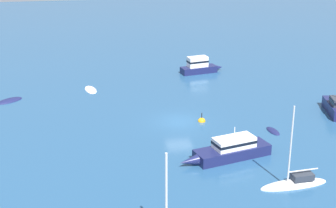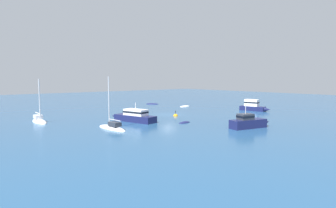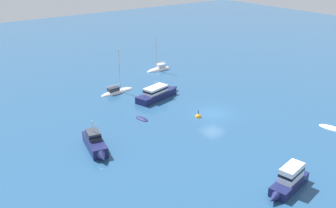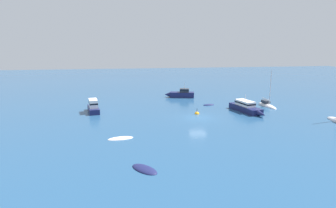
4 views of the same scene
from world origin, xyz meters
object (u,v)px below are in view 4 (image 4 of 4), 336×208
object	(u,v)px
rib	(121,139)
launch	(181,94)
rib_1	(145,170)
rib_2	(209,105)
sloop	(267,105)
channel_buoy	(197,114)
powerboat	(246,107)
powerboat_1	(93,107)

from	to	relation	value
rib	launch	distance (m)	26.69
rib_1	launch	bearing A→B (deg)	127.11
rib_2	sloop	size ratio (longest dim) A/B	0.32
rib_2	channel_buoy	size ratio (longest dim) A/B	1.74
powerboat	rib_2	bearing A→B (deg)	-154.57
powerboat	rib_2	world-z (taller)	powerboat
sloop	powerboat_1	world-z (taller)	sloop
launch	rib_1	bearing A→B (deg)	86.36
launch	powerboat	distance (m)	15.74
launch	channel_buoy	xyz separation A→B (m)	(0.01, 13.82, -0.70)
rib	rib_2	size ratio (longest dim) A/B	1.46
powerboat	channel_buoy	world-z (taller)	powerboat
powerboat	channel_buoy	bearing A→B (deg)	-101.81
channel_buoy	rib	bearing A→B (deg)	41.45
powerboat_1	channel_buoy	size ratio (longest dim) A/B	4.66
powerboat	sloop	xyz separation A→B (m)	(-5.26, -3.39, -0.61)
rib_2	powerboat_1	world-z (taller)	powerboat_1
rib	sloop	distance (m)	28.64
rib_2	channel_buoy	xyz separation A→B (m)	(3.56, 5.90, 0.01)
launch	channel_buoy	distance (m)	13.84
launch	channel_buoy	world-z (taller)	launch
rib_2	sloop	world-z (taller)	sloop
powerboat_1	launch	bearing A→B (deg)	-68.97
rib_1	powerboat	distance (m)	26.08
launch	channel_buoy	size ratio (longest dim) A/B	4.89
rib	rib_2	bearing A→B (deg)	-144.03
channel_buoy	rib_2	bearing A→B (deg)	-121.09
rib_1	powerboat_1	size ratio (longest dim) A/B	0.56
rib_1	rib_2	distance (m)	28.01
rib	launch	size ratio (longest dim) A/B	0.52
rib	rib_1	world-z (taller)	rib_1
rib_2	powerboat	bearing A→B (deg)	122.79
rib	powerboat	distance (m)	22.40
rib_2	powerboat_1	xyz separation A→B (m)	(19.63, 2.25, 0.87)
rib_1	channel_buoy	distance (m)	21.14
launch	rib_2	world-z (taller)	launch
rib_1	sloop	size ratio (longest dim) A/B	0.48
powerboat	powerboat_1	bearing A→B (deg)	-112.02
rib_2	rib_1	bearing A→B (deg)	55.68
powerboat	powerboat_1	size ratio (longest dim) A/B	1.40
sloop	channel_buoy	bearing A→B (deg)	-78.81
powerboat	channel_buoy	xyz separation A→B (m)	(8.17, 0.35, -0.73)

